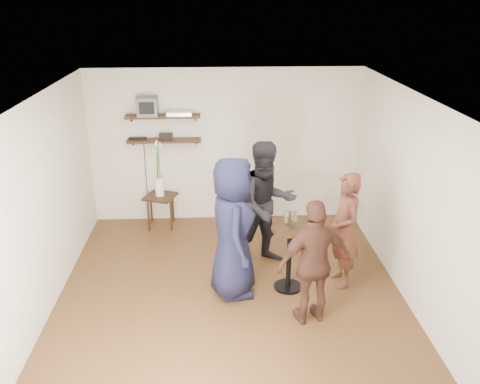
% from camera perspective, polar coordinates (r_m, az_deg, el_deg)
% --- Properties ---
extents(room, '(4.58, 5.08, 2.68)m').
position_cam_1_polar(room, '(6.19, -1.12, -1.39)').
color(room, '#472A17').
rests_on(room, ground).
extents(shelf_upper, '(1.20, 0.25, 0.04)m').
position_cam_1_polar(shelf_upper, '(8.32, -8.67, 8.40)').
color(shelf_upper, black).
rests_on(shelf_upper, room).
extents(shelf_lower, '(1.20, 0.25, 0.04)m').
position_cam_1_polar(shelf_lower, '(8.42, -8.52, 5.75)').
color(shelf_lower, black).
rests_on(shelf_lower, room).
extents(crt_monitor, '(0.32, 0.30, 0.30)m').
position_cam_1_polar(crt_monitor, '(8.31, -10.34, 9.46)').
color(crt_monitor, '#59595B').
rests_on(crt_monitor, shelf_upper).
extents(dvd_deck, '(0.40, 0.24, 0.06)m').
position_cam_1_polar(dvd_deck, '(8.29, -6.83, 8.78)').
color(dvd_deck, silver).
rests_on(dvd_deck, shelf_upper).
extents(radio, '(0.22, 0.10, 0.10)m').
position_cam_1_polar(radio, '(8.40, -8.31, 6.20)').
color(radio, black).
rests_on(radio, shelf_lower).
extents(power_strip, '(0.30, 0.05, 0.03)m').
position_cam_1_polar(power_strip, '(8.51, -11.40, 5.96)').
color(power_strip, black).
rests_on(power_strip, shelf_lower).
extents(side_table, '(0.59, 0.59, 0.56)m').
position_cam_1_polar(side_table, '(8.58, -8.93, -0.95)').
color(side_table, black).
rests_on(side_table, room).
extents(vase_lilies, '(0.20, 0.20, 1.00)m').
position_cam_1_polar(vase_lilies, '(8.43, -9.10, 1.61)').
color(vase_lilies, white).
rests_on(vase_lilies, side_table).
extents(drinks_table, '(0.49, 0.49, 0.90)m').
position_cam_1_polar(drinks_table, '(6.70, 5.56, -6.44)').
color(drinks_table, black).
rests_on(drinks_table, room).
extents(wine_glass_fl, '(0.07, 0.07, 0.21)m').
position_cam_1_polar(wine_glass_fl, '(6.45, 5.21, -3.00)').
color(wine_glass_fl, silver).
rests_on(wine_glass_fl, drinks_table).
extents(wine_glass_fr, '(0.07, 0.07, 0.22)m').
position_cam_1_polar(wine_glass_fr, '(6.49, 6.25, -2.84)').
color(wine_glass_fr, silver).
rests_on(wine_glass_fr, drinks_table).
extents(wine_glass_bl, '(0.07, 0.07, 0.20)m').
position_cam_1_polar(wine_glass_bl, '(6.55, 5.43, -2.66)').
color(wine_glass_bl, silver).
rests_on(wine_glass_bl, drinks_table).
extents(wine_glass_br, '(0.07, 0.07, 0.20)m').
position_cam_1_polar(wine_glass_br, '(6.52, 5.98, -2.82)').
color(wine_glass_br, silver).
rests_on(wine_glass_br, drinks_table).
extents(person_plaid, '(0.45, 0.62, 1.58)m').
position_cam_1_polar(person_plaid, '(6.83, 11.66, -4.23)').
color(person_plaid, '#AB132D').
rests_on(person_plaid, room).
extents(person_dark, '(1.07, 0.94, 1.84)m').
position_cam_1_polar(person_dark, '(7.16, 3.00, -1.43)').
color(person_dark, black).
rests_on(person_dark, room).
extents(person_navy, '(0.66, 0.95, 1.86)m').
position_cam_1_polar(person_navy, '(6.43, -0.82, -4.06)').
color(person_navy, black).
rests_on(person_navy, room).
extents(person_brown, '(0.98, 0.60, 1.56)m').
position_cam_1_polar(person_brown, '(6.01, 8.36, -7.87)').
color(person_brown, '#48291F').
rests_on(person_brown, room).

